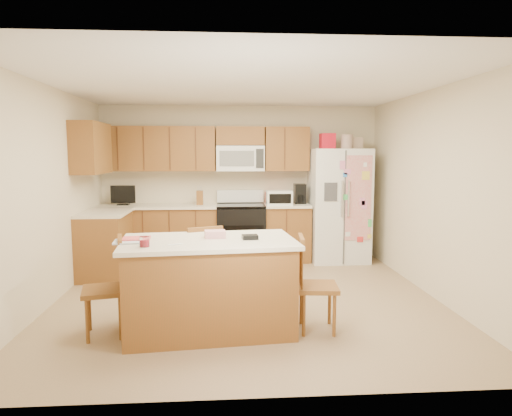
{
  "coord_description": "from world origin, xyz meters",
  "views": [
    {
      "loc": [
        -0.26,
        -5.29,
        1.73
      ],
      "look_at": [
        0.13,
        0.35,
        1.05
      ],
      "focal_mm": 32.0,
      "sensor_mm": 36.0,
      "label": 1
    }
  ],
  "objects": [
    {
      "name": "ground",
      "position": [
        0.0,
        0.0,
        0.0
      ],
      "size": [
        4.5,
        4.5,
        0.0
      ],
      "primitive_type": "plane",
      "color": "#847557",
      "rests_on": "ground"
    },
    {
      "name": "room_shell",
      "position": [
        0.0,
        0.0,
        1.44
      ],
      "size": [
        4.6,
        4.6,
        2.52
      ],
      "color": "beige",
      "rests_on": "ground"
    },
    {
      "name": "cabinetry",
      "position": [
        -0.98,
        1.79,
        0.91
      ],
      "size": [
        3.36,
        1.56,
        2.15
      ],
      "color": "brown",
      "rests_on": "ground"
    },
    {
      "name": "stove",
      "position": [
        0.0,
        1.94,
        0.47
      ],
      "size": [
        0.76,
        0.65,
        1.13
      ],
      "color": "black",
      "rests_on": "ground"
    },
    {
      "name": "refrigerator",
      "position": [
        1.57,
        1.87,
        0.92
      ],
      "size": [
        0.9,
        0.79,
        2.04
      ],
      "color": "white",
      "rests_on": "ground"
    },
    {
      "name": "island",
      "position": [
        -0.41,
        -0.95,
        0.46
      ],
      "size": [
        1.75,
        1.12,
        0.99
      ],
      "color": "brown",
      "rests_on": "ground"
    },
    {
      "name": "windsor_chair_left",
      "position": [
        -1.39,
        -1.0,
        0.45
      ],
      "size": [
        0.47,
        0.48,
        0.94
      ],
      "color": "brown",
      "rests_on": "ground"
    },
    {
      "name": "windsor_chair_back",
      "position": [
        -0.51,
        -0.34,
        0.45
      ],
      "size": [
        0.52,
        0.5,
        0.95
      ],
      "color": "brown",
      "rests_on": "ground"
    },
    {
      "name": "windsor_chair_right",
      "position": [
        0.62,
        -1.02,
        0.44
      ],
      "size": [
        0.42,
        0.44,
        0.94
      ],
      "color": "brown",
      "rests_on": "ground"
    }
  ]
}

